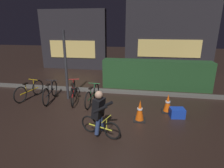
# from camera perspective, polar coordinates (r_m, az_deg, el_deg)

# --- Properties ---
(ground_plane) EXTENTS (40.00, 40.00, 0.00)m
(ground_plane) POSITION_cam_1_polar(r_m,az_deg,el_deg) (6.07, -2.84, -9.75)
(ground_plane) COLOR black
(sidewalk_curb) EXTENTS (12.00, 0.24, 0.12)m
(sidewalk_curb) POSITION_cam_1_polar(r_m,az_deg,el_deg) (8.03, 0.47, -2.24)
(sidewalk_curb) COLOR #56544F
(sidewalk_curb) RESTS_ON ground
(hedge_row) EXTENTS (4.80, 0.70, 1.30)m
(hedge_row) POSITION_cam_1_polar(r_m,az_deg,el_deg) (8.65, 13.32, 2.83)
(hedge_row) COLOR #214723
(hedge_row) RESTS_ON ground
(storefront_left) EXTENTS (4.32, 0.54, 3.76)m
(storefront_left) POSITION_cam_1_polar(r_m,az_deg,el_deg) (12.63, -11.83, 13.10)
(storefront_left) COLOR #262328
(storefront_left) RESTS_ON ground
(storefront_right) EXTENTS (5.53, 0.54, 5.19)m
(storefront_right) POSITION_cam_1_polar(r_m,az_deg,el_deg) (12.56, 17.47, 15.92)
(storefront_right) COLOR #262328
(storefront_right) RESTS_ON ground
(street_post) EXTENTS (0.10, 0.10, 2.63)m
(street_post) POSITION_cam_1_polar(r_m,az_deg,el_deg) (7.21, -14.04, 5.31)
(street_post) COLOR #2D2D33
(street_post) RESTS_ON ground
(parked_bike_leftmost) EXTENTS (0.46, 1.54, 0.72)m
(parked_bike_leftmost) POSITION_cam_1_polar(r_m,az_deg,el_deg) (8.00, -24.06, -1.85)
(parked_bike_leftmost) COLOR black
(parked_bike_leftmost) RESTS_ON ground
(parked_bike_left_mid) EXTENTS (0.46, 1.61, 0.75)m
(parked_bike_left_mid) POSITION_cam_1_polar(r_m,az_deg,el_deg) (7.50, -18.50, -2.37)
(parked_bike_left_mid) COLOR black
(parked_bike_left_mid) RESTS_ON ground
(parked_bike_center_left) EXTENTS (0.57, 1.68, 0.80)m
(parked_bike_center_left) POSITION_cam_1_polar(r_m,az_deg,el_deg) (7.21, -11.88, -2.44)
(parked_bike_center_left) COLOR black
(parked_bike_center_left) RESTS_ON ground
(parked_bike_center_right) EXTENTS (0.46, 1.57, 0.73)m
(parked_bike_center_right) POSITION_cam_1_polar(r_m,az_deg,el_deg) (6.84, -6.06, -3.51)
(parked_bike_center_right) COLOR black
(parked_bike_center_right) RESTS_ON ground
(traffic_cone_near) EXTENTS (0.36, 0.36, 0.67)m
(traffic_cone_near) POSITION_cam_1_polar(r_m,az_deg,el_deg) (5.72, 8.58, -8.11)
(traffic_cone_near) COLOR black
(traffic_cone_near) RESTS_ON ground
(traffic_cone_far) EXTENTS (0.36, 0.36, 0.63)m
(traffic_cone_far) POSITION_cam_1_polar(r_m,az_deg,el_deg) (6.47, 16.80, -5.72)
(traffic_cone_far) COLOR black
(traffic_cone_far) RESTS_ON ground
(blue_crate) EXTENTS (0.48, 0.37, 0.30)m
(blue_crate) POSITION_cam_1_polar(r_m,az_deg,el_deg) (6.26, 19.43, -8.37)
(blue_crate) COLOR #193DB7
(blue_crate) RESTS_ON ground
(cyclist) EXTENTS (1.14, 0.63, 1.25)m
(cyclist) POSITION_cam_1_polar(r_m,az_deg,el_deg) (4.83, -3.85, -8.98)
(cyclist) COLOR black
(cyclist) RESTS_ON ground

